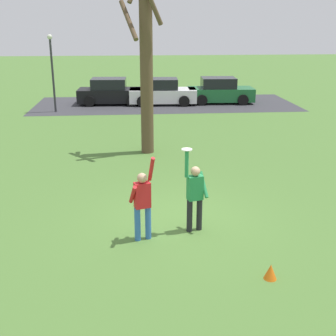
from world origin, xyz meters
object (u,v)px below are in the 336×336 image
parked_car_green (220,91)px  person_catcher (195,193)px  lamppost_by_lot (52,66)px  parked_car_white (162,92)px  field_cone_orange (271,272)px  person_defender (142,201)px  bare_tree_tall (146,66)px  parked_car_black (111,92)px  frisbee_disc (187,149)px

parked_car_green → person_catcher: bearing=-100.6°
person_catcher → lamppost_by_lot: size_ratio=0.49×
parked_car_white → field_cone_orange: parked_car_white is taller
person_defender → bare_tree_tall: size_ratio=0.29×
bare_tree_tall → person_defender: bearing=-93.0°
person_defender → parked_car_white: size_ratio=0.49×
parked_car_white → lamppost_by_lot: lamppost_by_lot is taller
parked_car_white → field_cone_orange: bearing=-85.3°
bare_tree_tall → field_cone_orange: bearing=-77.2°
parked_car_black → person_catcher: bearing=-78.9°
person_catcher → bare_tree_tall: (-0.89, 6.95, 2.34)m
frisbee_disc → field_cone_orange: frisbee_disc is taller
parked_car_black → bare_tree_tall: (1.82, -10.97, 2.60)m
bare_tree_tall → field_cone_orange: (2.09, -9.22, -3.16)m
frisbee_disc → parked_car_white: bearing=87.8°
person_catcher → parked_car_green: bearing=-119.2°
parked_car_green → field_cone_orange: parked_car_green is taller
parked_car_green → bare_tree_tall: 12.20m
frisbee_disc → lamppost_by_lot: (-5.57, 15.69, 0.49)m
person_catcher → parked_car_black: 18.13m
person_catcher → frisbee_disc: bearing=0.0°
parked_car_black → parked_car_green: same height
person_catcher → person_defender: size_ratio=1.02×
person_defender → bare_tree_tall: bearing=71.0°
person_catcher → parked_car_white: bearing=-107.5°
parked_car_black → bare_tree_tall: bearing=-78.0°
frisbee_disc → bare_tree_tall: bare_tree_tall is taller
person_catcher → parked_car_white: size_ratio=0.50×
parked_car_white → bare_tree_tall: bare_tree_tall is taller
bare_tree_tall → field_cone_orange: 9.97m
parked_car_green → lamppost_by_lot: (-9.94, -2.12, 1.86)m
person_defender → field_cone_orange: (2.48, -1.90, -0.82)m
parked_car_black → field_cone_orange: bearing=-76.5°
bare_tree_tall → parked_car_white: bearing=82.7°
person_defender → frisbee_disc: bearing=0.0°
person_catcher → frisbee_disc: (-0.22, -0.06, 1.11)m
frisbee_disc → parked_car_green: frisbee_disc is taller
person_catcher → person_defender: 1.32m
person_defender → parked_car_white: 18.04m
bare_tree_tall → frisbee_disc: bearing=-84.5°
parked_car_black → lamppost_by_lot: lamppost_by_lot is taller
person_defender → field_cone_orange: person_defender is taller
parked_car_green → lamppost_by_lot: size_ratio=0.98×
person_defender → lamppost_by_lot: bearing=89.8°
person_catcher → bare_tree_tall: size_ratio=0.30×
field_cone_orange → parked_car_green: bearing=81.6°
lamppost_by_lot → field_cone_orange: size_ratio=13.31×
parked_car_white → bare_tree_tall: size_ratio=0.60×
parked_car_white → field_cone_orange: 19.87m
person_defender → parked_car_black: bearing=78.5°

